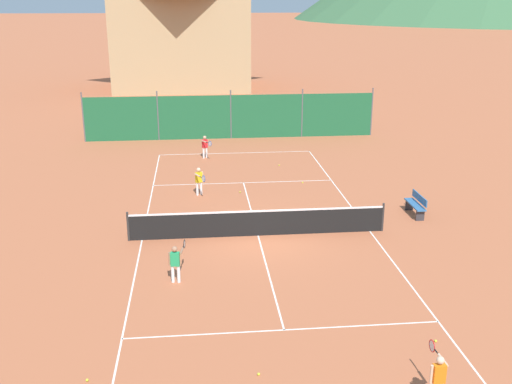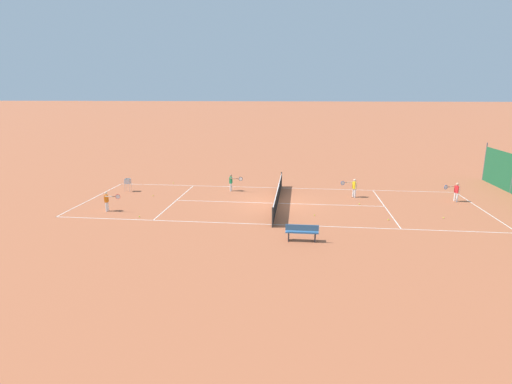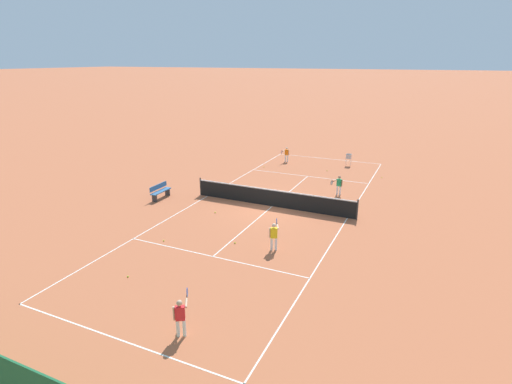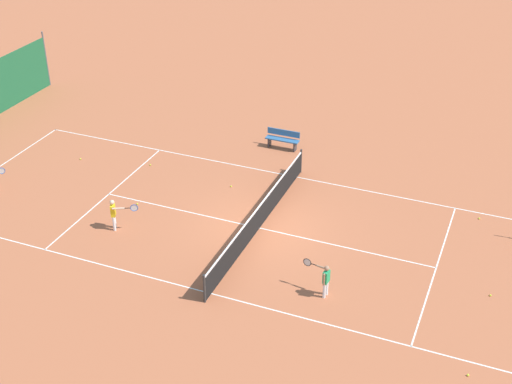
# 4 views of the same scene
# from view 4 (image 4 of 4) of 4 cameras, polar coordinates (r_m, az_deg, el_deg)

# --- Properties ---
(ground_plane) EXTENTS (600.00, 600.00, 0.00)m
(ground_plane) POSITION_cam_4_polar(r_m,az_deg,el_deg) (25.98, 0.27, -2.90)
(ground_plane) COLOR #B7603D
(court_line_markings) EXTENTS (8.25, 23.85, 0.01)m
(court_line_markings) POSITION_cam_4_polar(r_m,az_deg,el_deg) (25.98, 0.27, -2.89)
(court_line_markings) COLOR white
(court_line_markings) RESTS_ON ground
(tennis_net) EXTENTS (9.18, 0.08, 1.06)m
(tennis_net) POSITION_cam_4_polar(r_m,az_deg,el_deg) (25.71, 0.27, -1.97)
(tennis_net) COLOR #2D2D2D
(tennis_net) RESTS_ON ground
(player_far_baseline) EXTENTS (0.45, 1.04, 1.22)m
(player_far_baseline) POSITION_cam_4_polar(r_m,az_deg,el_deg) (26.05, -11.25, -1.60)
(player_far_baseline) COLOR white
(player_far_baseline) RESTS_ON ground
(player_near_service) EXTENTS (0.50, 0.96, 1.16)m
(player_near_service) POSITION_cam_4_polar(r_m,az_deg,el_deg) (22.53, 5.53, -6.86)
(player_near_service) COLOR white
(player_near_service) RESTS_ON ground
(tennis_ball_alley_right) EXTENTS (0.07, 0.07, 0.07)m
(tennis_ball_alley_right) POSITION_cam_4_polar(r_m,az_deg,el_deg) (21.02, 16.60, -13.86)
(tennis_ball_alley_right) COLOR #CCE033
(tennis_ball_alley_right) RESTS_ON ground
(tennis_ball_service_box) EXTENTS (0.07, 0.07, 0.07)m
(tennis_ball_service_box) POSITION_cam_4_polar(r_m,az_deg,el_deg) (28.52, -2.01, 0.46)
(tennis_ball_service_box) COLOR #CCE033
(tennis_ball_service_box) RESTS_ON ground
(tennis_ball_mid_court) EXTENTS (0.07, 0.07, 0.07)m
(tennis_ball_mid_court) POSITION_cam_4_polar(r_m,az_deg,el_deg) (23.97, 18.25, -7.85)
(tennis_ball_mid_court) COLOR #CCE033
(tennis_ball_mid_court) RESTS_ON ground
(tennis_ball_by_net_left) EXTENTS (0.07, 0.07, 0.07)m
(tennis_ball_by_net_left) POSITION_cam_4_polar(r_m,az_deg,el_deg) (27.72, -9.48, -0.94)
(tennis_ball_by_net_left) COLOR #CCE033
(tennis_ball_by_net_left) RESTS_ON ground
(tennis_ball_by_net_right) EXTENTS (0.07, 0.07, 0.07)m
(tennis_ball_by_net_right) POSITION_cam_4_polar(r_m,az_deg,el_deg) (27.73, 17.43, -2.03)
(tennis_ball_by_net_right) COLOR #CCE033
(tennis_ball_by_net_right) RESTS_ON ground
(tennis_ball_far_corner) EXTENTS (0.07, 0.07, 0.07)m
(tennis_ball_far_corner) POSITION_cam_4_polar(r_m,az_deg,el_deg) (30.41, -8.45, 2.16)
(tennis_ball_far_corner) COLOR #CCE033
(tennis_ball_far_corner) RESTS_ON ground
(tennis_ball_near_corner) EXTENTS (0.07, 0.07, 0.07)m
(tennis_ball_near_corner) POSITION_cam_4_polar(r_m,az_deg,el_deg) (31.47, -13.87, 2.58)
(tennis_ball_near_corner) COLOR #CCE033
(tennis_ball_near_corner) RESTS_ON ground
(courtside_bench) EXTENTS (0.36, 1.50, 0.84)m
(courtside_bench) POSITION_cam_4_polar(r_m,az_deg,el_deg) (31.36, 2.14, 4.27)
(courtside_bench) COLOR #336699
(courtside_bench) RESTS_ON ground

